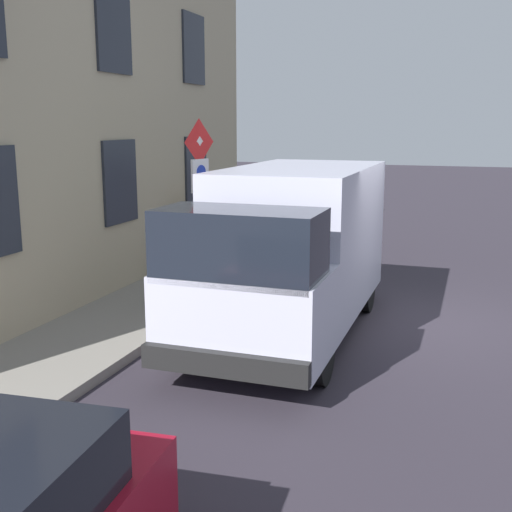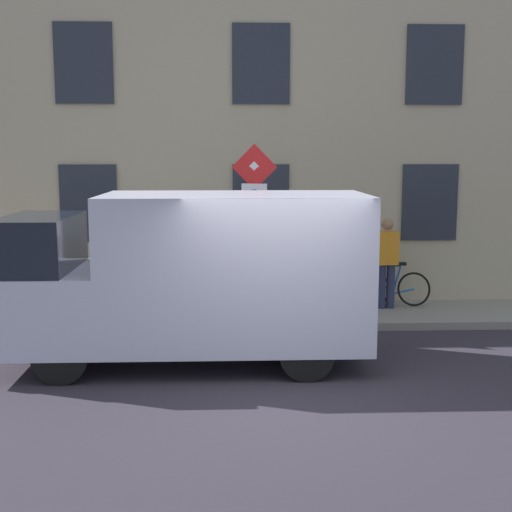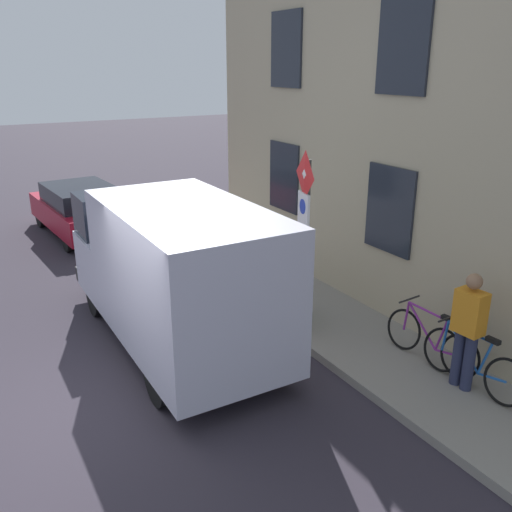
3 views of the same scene
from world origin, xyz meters
TOP-DOWN VIEW (x-y plane):
  - ground_plane at (0.00, 0.00)m, footprint 80.00×80.00m
  - sidewalk_slab at (4.08, 0.00)m, footprint 1.88×14.16m
  - building_facade at (5.36, 0.00)m, footprint 0.75×12.16m
  - sign_post_stacked at (3.35, 0.19)m, footprint 0.20×0.55m
  - delivery_van at (1.44, 1.15)m, footprint 2.01×5.33m
  - bicycle_blue at (4.47, -2.42)m, footprint 0.46×1.72m
  - bicycle_purple at (4.47, -1.64)m, footprint 0.46×1.72m
  - pedestrian at (4.34, -2.37)m, footprint 0.29×0.42m
  - litter_bin at (3.49, 0.71)m, footprint 0.44×0.44m

SIDE VIEW (x-z plane):
  - ground_plane at x=0.00m, z-range 0.00..0.00m
  - sidewalk_slab at x=4.08m, z-range 0.00..0.14m
  - bicycle_blue at x=4.47m, z-range 0.07..0.95m
  - bicycle_purple at x=4.47m, z-range 0.07..0.96m
  - litter_bin at x=3.49m, z-range 0.14..1.04m
  - pedestrian at x=4.34m, z-range 0.21..1.93m
  - delivery_van at x=1.44m, z-range 0.08..2.58m
  - sign_post_stacked at x=3.35m, z-range 0.66..3.63m
  - building_facade at x=5.36m, z-range 0.00..6.62m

